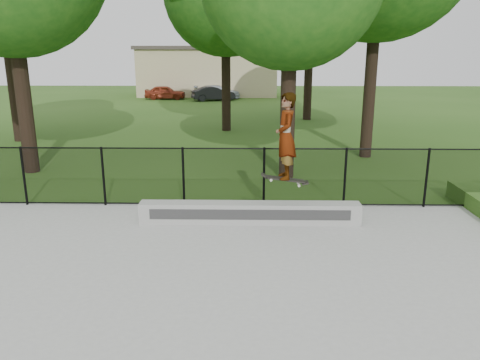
{
  "coord_description": "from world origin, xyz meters",
  "views": [
    {
      "loc": [
        1.61,
        -5.28,
        3.8
      ],
      "look_at": [
        1.44,
        4.2,
        1.2
      ],
      "focal_mm": 35.0,
      "sensor_mm": 36.0,
      "label": 1
    }
  ],
  "objects": [
    {
      "name": "ground",
      "position": [
        0.0,
        0.0,
        0.0
      ],
      "size": [
        100.0,
        100.0,
        0.0
      ],
      "primitive_type": "plane",
      "color": "#2B5116",
      "rests_on": "ground"
    },
    {
      "name": "grind_ledge",
      "position": [
        1.65,
        4.7,
        0.3
      ],
      "size": [
        4.96,
        0.4,
        0.47
      ],
      "primitive_type": "cube",
      "color": "#9B9B96",
      "rests_on": "concrete_slab"
    },
    {
      "name": "car_a",
      "position": [
        -5.32,
        33.83,
        0.57
      ],
      "size": [
        3.32,
        1.37,
        1.13
      ],
      "primitive_type": "imported",
      "rotation": [
        0.0,
        0.0,
        1.58
      ],
      "color": "maroon",
      "rests_on": "ground"
    },
    {
      "name": "skater_airborne",
      "position": [
        2.4,
        4.43,
        2.06
      ],
      "size": [
        0.84,
        0.7,
        1.96
      ],
      "color": "black",
      "rests_on": "ground"
    },
    {
      "name": "car_c",
      "position": [
        -1.02,
        34.41,
        0.56
      ],
      "size": [
        3.57,
        1.66,
        1.12
      ],
      "primitive_type": "imported",
      "rotation": [
        0.0,
        0.0,
        1.6
      ],
      "color": "#ACB5C3",
      "rests_on": "ground"
    },
    {
      "name": "chainlink_fence",
      "position": [
        0.0,
        5.9,
        0.81
      ],
      "size": [
        16.06,
        0.06,
        1.5
      ],
      "color": "black",
      "rests_on": "concrete_slab"
    },
    {
      "name": "concrete_slab",
      "position": [
        0.0,
        0.0,
        0.03
      ],
      "size": [
        14.0,
        12.0,
        0.06
      ],
      "primitive_type": "cube",
      "color": "#959691",
      "rests_on": "ground"
    },
    {
      "name": "car_b",
      "position": [
        -1.25,
        32.77,
        0.56
      ],
      "size": [
        3.32,
        2.12,
        1.13
      ],
      "primitive_type": "imported",
      "rotation": [
        0.0,
        0.0,
        1.89
      ],
      "color": "black",
      "rests_on": "ground"
    },
    {
      "name": "distant_building",
      "position": [
        -2.0,
        38.0,
        2.16
      ],
      "size": [
        12.4,
        6.4,
        4.3
      ],
      "color": "tan",
      "rests_on": "ground"
    }
  ]
}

